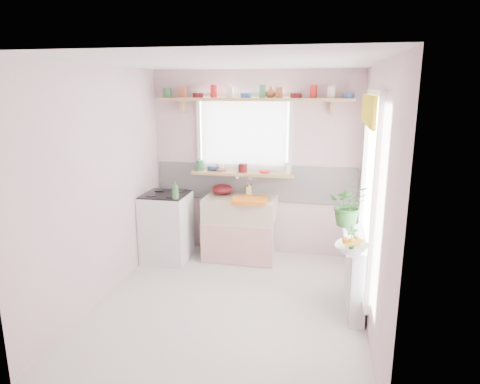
# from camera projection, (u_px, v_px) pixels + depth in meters

# --- Properties ---
(room) EXTENTS (3.20, 3.20, 3.20)m
(room) POSITION_uv_depth(u_px,v_px,m) (301.00, 167.00, 4.97)
(room) COLOR silver
(room) RESTS_ON ground
(sink_unit) EXTENTS (0.95, 0.65, 1.11)m
(sink_unit) POSITION_uv_depth(u_px,v_px,m) (240.00, 228.00, 5.76)
(sink_unit) COLOR white
(sink_unit) RESTS_ON ground
(cooker) EXTENTS (0.58, 0.58, 0.93)m
(cooker) POSITION_uv_depth(u_px,v_px,m) (167.00, 227.00, 5.70)
(cooker) COLOR white
(cooker) RESTS_ON ground
(radiator_ledge) EXTENTS (0.22, 0.95, 0.78)m
(radiator_ledge) POSITION_uv_depth(u_px,v_px,m) (356.00, 272.00, 4.45)
(radiator_ledge) COLOR white
(radiator_ledge) RESTS_ON ground
(windowsill) EXTENTS (1.40, 0.22, 0.04)m
(windowsill) POSITION_uv_depth(u_px,v_px,m) (243.00, 173.00, 5.77)
(windowsill) COLOR tan
(windowsill) RESTS_ON room
(pine_shelf) EXTENTS (2.52, 0.24, 0.04)m
(pine_shelf) POSITION_uv_depth(u_px,v_px,m) (254.00, 99.00, 5.50)
(pine_shelf) COLOR tan
(pine_shelf) RESTS_ON room
(shelf_crockery) EXTENTS (2.47, 0.11, 0.12)m
(shelf_crockery) POSITION_uv_depth(u_px,v_px,m) (251.00, 93.00, 5.49)
(shelf_crockery) COLOR #3F7F4C
(shelf_crockery) RESTS_ON pine_shelf
(sill_crockery) EXTENTS (1.35, 0.11, 0.12)m
(sill_crockery) POSITION_uv_depth(u_px,v_px,m) (243.00, 168.00, 5.75)
(sill_crockery) COLOR #3F7F4C
(sill_crockery) RESTS_ON windowsill
(dish_tray) EXTENTS (0.46, 0.36, 0.04)m
(dish_tray) POSITION_uv_depth(u_px,v_px,m) (250.00, 200.00, 5.44)
(dish_tray) COLOR orange
(dish_tray) RESTS_ON sink_unit
(colander) EXTENTS (0.34, 0.34, 0.13)m
(colander) POSITION_uv_depth(u_px,v_px,m) (222.00, 189.00, 5.83)
(colander) COLOR #510E13
(colander) RESTS_ON sink_unit
(jade_plant) EXTENTS (0.44, 0.38, 0.48)m
(jade_plant) POSITION_uv_depth(u_px,v_px,m) (349.00, 205.00, 4.70)
(jade_plant) COLOR #2C5B24
(jade_plant) RESTS_ON radiator_ledge
(fruit_bowl) EXTENTS (0.37, 0.37, 0.08)m
(fruit_bowl) POSITION_uv_depth(u_px,v_px,m) (351.00, 248.00, 3.99)
(fruit_bowl) COLOR silver
(fruit_bowl) RESTS_ON radiator_ledge
(herb_pot) EXTENTS (0.13, 0.09, 0.23)m
(herb_pot) POSITION_uv_depth(u_px,v_px,m) (352.00, 238.00, 4.03)
(herb_pot) COLOR #376C2B
(herb_pot) RESTS_ON radiator_ledge
(soap_bottle_sink) EXTENTS (0.09, 0.09, 0.17)m
(soap_bottle_sink) POSITION_uv_depth(u_px,v_px,m) (249.00, 188.00, 5.82)
(soap_bottle_sink) COLOR #F5E06D
(soap_bottle_sink) RESTS_ON sink_unit
(sill_cup) EXTENTS (0.16, 0.16, 0.10)m
(sill_cup) POSITION_uv_depth(u_px,v_px,m) (220.00, 167.00, 5.87)
(sill_cup) COLOR beige
(sill_cup) RESTS_ON windowsill
(sill_bowl) EXTENTS (0.26, 0.26, 0.06)m
(sill_bowl) POSITION_uv_depth(u_px,v_px,m) (215.00, 168.00, 5.89)
(sill_bowl) COLOR #2F4E9A
(sill_bowl) RESTS_ON windowsill
(shelf_vase) EXTENTS (0.16, 0.16, 0.15)m
(shelf_vase) POSITION_uv_depth(u_px,v_px,m) (271.00, 92.00, 5.49)
(shelf_vase) COLOR #9F5D31
(shelf_vase) RESTS_ON pine_shelf
(cooker_bottle) EXTENTS (0.11, 0.11, 0.23)m
(cooker_bottle) POSITION_uv_depth(u_px,v_px,m) (175.00, 190.00, 5.31)
(cooker_bottle) COLOR #3F7E43
(cooker_bottle) RESTS_ON cooker
(fruit) EXTENTS (0.20, 0.14, 0.10)m
(fruit) POSITION_uv_depth(u_px,v_px,m) (353.00, 242.00, 3.98)
(fruit) COLOR orange
(fruit) RESTS_ON fruit_bowl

